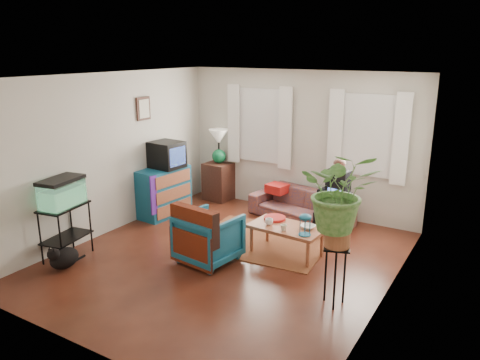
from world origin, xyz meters
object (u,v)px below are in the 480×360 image
Objects in this scene: sofa at (301,201)px; plant_stand at (335,276)px; dresser at (164,192)px; aquarium_stand at (66,232)px; coffee_table at (286,240)px; armchair at (209,235)px; side_table at (219,181)px.

sofa is 2.46× the size of plant_stand.
dresser is 2.15m from aquarium_stand.
coffee_table is at bearing -3.94° from dresser.
coffee_table is (0.86, 0.77, -0.17)m from armchair.
side_table is 1.36m from dresser.
sofa is 2.32× the size of aquarium_stand.
plant_stand reaches higher than coffee_table.
dresser reaches higher than armchair.
side_table is 0.70× the size of coffee_table.
side_table is 1.00× the size of plant_stand.
dresser is at bearing -144.68° from sofa.
plant_stand is at bearing -38.21° from side_table.
side_table is at bearing 141.79° from plant_stand.
dresser is at bearing -104.51° from side_table.
dresser is at bearing 159.84° from plant_stand.
dresser is (-0.34, -1.31, 0.07)m from side_table.
armchair is 1.05× the size of plant_stand.
dresser is 1.23× the size of aquarium_stand.
side_table is at bearing 80.09° from dresser.
plant_stand is (3.76, -1.38, -0.07)m from dresser.
dresser is at bearing 175.48° from coffee_table.
plant_stand is (1.10, -0.98, 0.15)m from coffee_table.
aquarium_stand is at bearing -142.75° from coffee_table.
sofa is 1.72× the size of coffee_table.
sofa is 1.88× the size of dresser.
aquarium_stand is 3.20m from coffee_table.
armchair reaches higher than coffee_table.
coffee_table is at bearing -130.84° from armchair.
dresser reaches higher than coffee_table.
armchair is 1.16m from coffee_table.
sofa is 2.86m from plant_stand.
plant_stand is at bearing 1.73° from aquarium_stand.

